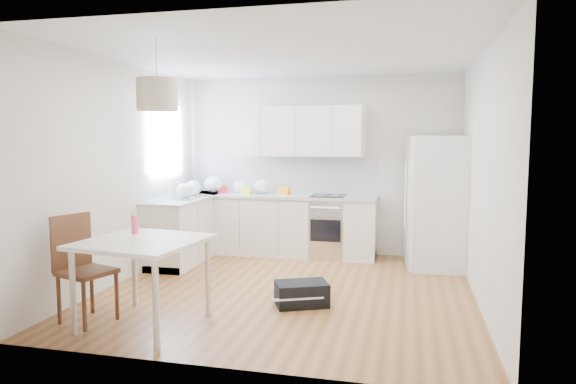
% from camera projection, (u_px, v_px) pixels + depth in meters
% --- Properties ---
extents(floor, '(4.20, 4.20, 0.00)m').
position_uv_depth(floor, '(288.00, 290.00, 6.00)').
color(floor, brown).
rests_on(floor, ground).
extents(ceiling, '(4.20, 4.20, 0.00)m').
position_uv_depth(ceiling, '(288.00, 55.00, 5.72)').
color(ceiling, white).
rests_on(ceiling, wall_back).
extents(wall_back, '(4.20, 0.00, 4.20)m').
position_uv_depth(wall_back, '(319.00, 166.00, 7.89)').
color(wall_back, beige).
rests_on(wall_back, floor).
extents(wall_left, '(0.00, 4.20, 4.20)m').
position_uv_depth(wall_left, '(123.00, 172.00, 6.34)').
color(wall_left, beige).
rests_on(wall_left, floor).
extents(wall_right, '(0.00, 4.20, 4.20)m').
position_uv_depth(wall_right, '(482.00, 179.00, 5.38)').
color(wall_right, beige).
rests_on(wall_right, floor).
extents(window_glassblock, '(0.02, 1.00, 1.00)m').
position_uv_depth(window_glassblock, '(166.00, 140.00, 7.41)').
color(window_glassblock, '#BFE0F9').
rests_on(window_glassblock, wall_left).
extents(cabinets_back, '(3.00, 0.60, 0.88)m').
position_uv_depth(cabinets_back, '(277.00, 226.00, 7.83)').
color(cabinets_back, silver).
rests_on(cabinets_back, floor).
extents(cabinets_left, '(0.60, 1.80, 0.88)m').
position_uv_depth(cabinets_left, '(187.00, 229.00, 7.52)').
color(cabinets_left, silver).
rests_on(cabinets_left, floor).
extents(counter_back, '(3.02, 0.64, 0.04)m').
position_uv_depth(counter_back, '(277.00, 196.00, 7.78)').
color(counter_back, '#B9BCBF').
rests_on(counter_back, cabinets_back).
extents(counter_left, '(0.64, 1.82, 0.04)m').
position_uv_depth(counter_left, '(187.00, 198.00, 7.48)').
color(counter_left, '#B9BCBF').
rests_on(counter_left, cabinets_left).
extents(backsplash_back, '(3.00, 0.01, 0.58)m').
position_uv_depth(backsplash_back, '(281.00, 174.00, 8.04)').
color(backsplash_back, silver).
rests_on(backsplash_back, wall_back).
extents(backsplash_left, '(0.01, 1.80, 0.58)m').
position_uv_depth(backsplash_left, '(168.00, 177.00, 7.51)').
color(backsplash_left, silver).
rests_on(backsplash_left, wall_left).
extents(upper_cabinets, '(1.70, 0.32, 0.75)m').
position_uv_depth(upper_cabinets, '(308.00, 131.00, 7.71)').
color(upper_cabinets, silver).
rests_on(upper_cabinets, wall_back).
extents(range_oven, '(0.50, 0.61, 0.88)m').
position_uv_depth(range_oven, '(329.00, 228.00, 7.65)').
color(range_oven, silver).
rests_on(range_oven, floor).
extents(sink, '(0.50, 0.80, 0.16)m').
position_uv_depth(sink, '(185.00, 198.00, 7.43)').
color(sink, silver).
rests_on(sink, counter_left).
extents(refrigerator, '(0.94, 0.97, 1.80)m').
position_uv_depth(refrigerator, '(437.00, 202.00, 7.01)').
color(refrigerator, white).
rests_on(refrigerator, floor).
extents(dining_table, '(1.17, 1.17, 0.82)m').
position_uv_depth(dining_table, '(143.00, 249.00, 4.81)').
color(dining_table, beige).
rests_on(dining_table, floor).
extents(dining_chair, '(0.55, 0.55, 1.04)m').
position_uv_depth(dining_chair, '(87.00, 269.00, 4.92)').
color(dining_chair, '#472A15').
rests_on(dining_chair, floor).
extents(drink_bottle, '(0.07, 0.07, 0.22)m').
position_uv_depth(drink_bottle, '(135.00, 223.00, 5.10)').
color(drink_bottle, '#E53F61').
rests_on(drink_bottle, dining_table).
extents(gym_bag, '(0.64, 0.54, 0.25)m').
position_uv_depth(gym_bag, '(302.00, 294.00, 5.45)').
color(gym_bag, black).
rests_on(gym_bag, floor).
extents(pendant_lamp, '(0.43, 0.43, 0.30)m').
position_uv_depth(pendant_lamp, '(157.00, 95.00, 4.83)').
color(pendant_lamp, '#BDAB92').
rests_on(pendant_lamp, ceiling).
extents(grocery_bag_a, '(0.29, 0.25, 0.26)m').
position_uv_depth(grocery_bag_a, '(213.00, 184.00, 8.02)').
color(grocery_bag_a, white).
rests_on(grocery_bag_a, counter_back).
extents(grocery_bag_b, '(0.22, 0.19, 0.20)m').
position_uv_depth(grocery_bag_b, '(240.00, 187.00, 7.97)').
color(grocery_bag_b, white).
rests_on(grocery_bag_b, counter_back).
extents(grocery_bag_c, '(0.24, 0.21, 0.22)m').
position_uv_depth(grocery_bag_c, '(262.00, 187.00, 7.89)').
color(grocery_bag_c, white).
rests_on(grocery_bag_c, counter_back).
extents(grocery_bag_d, '(0.25, 0.21, 0.22)m').
position_uv_depth(grocery_bag_d, '(193.00, 188.00, 7.64)').
color(grocery_bag_d, white).
rests_on(grocery_bag_d, counter_back).
extents(grocery_bag_e, '(0.24, 0.20, 0.22)m').
position_uv_depth(grocery_bag_e, '(185.00, 191.00, 7.31)').
color(grocery_bag_e, white).
rests_on(grocery_bag_e, counter_left).
extents(snack_orange, '(0.19, 0.15, 0.12)m').
position_uv_depth(snack_orange, '(284.00, 191.00, 7.78)').
color(snack_orange, orange).
rests_on(snack_orange, counter_back).
extents(snack_yellow, '(0.16, 0.11, 0.10)m').
position_uv_depth(snack_yellow, '(246.00, 191.00, 7.82)').
color(snack_yellow, yellow).
rests_on(snack_yellow, counter_back).
extents(snack_red, '(0.17, 0.16, 0.10)m').
position_uv_depth(snack_red, '(223.00, 189.00, 8.03)').
color(snack_red, red).
rests_on(snack_red, counter_back).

